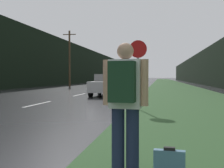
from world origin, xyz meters
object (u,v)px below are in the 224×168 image
object	(u,v)px
car_passing_near	(108,85)
delivery_truck	(135,75)
stop_sign	(138,67)
hitchhiker_with_backpack	(125,100)
suitcase	(169,163)

from	to	relation	value
car_passing_near	delivery_truck	size ratio (longest dim) A/B	0.50
stop_sign	car_passing_near	distance (m)	8.18
hitchhiker_with_backpack	delivery_truck	size ratio (longest dim) A/B	0.20
stop_sign	delivery_truck	distance (m)	79.11
suitcase	delivery_truck	world-z (taller)	delivery_truck
stop_sign	delivery_truck	bearing A→B (deg)	95.13
car_passing_near	delivery_truck	distance (m)	71.26
hitchhiker_with_backpack	delivery_truck	world-z (taller)	delivery_truck
stop_sign	suitcase	world-z (taller)	stop_sign
hitchhiker_with_backpack	car_passing_near	distance (m)	15.45
stop_sign	hitchhiker_with_backpack	distance (m)	7.51
car_passing_near	suitcase	bearing A→B (deg)	103.56
stop_sign	car_passing_near	xyz separation A→B (m)	(-2.66, 7.68, -0.95)
stop_sign	car_passing_near	size ratio (longest dim) A/B	0.63
stop_sign	hitchhiker_with_backpack	world-z (taller)	stop_sign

